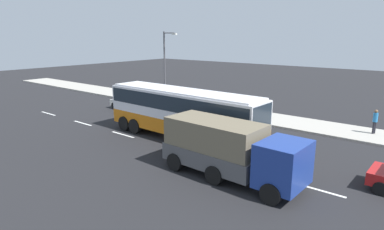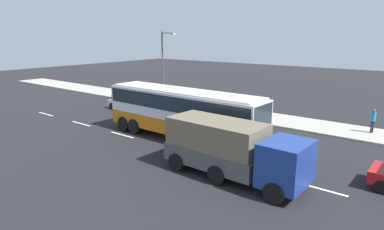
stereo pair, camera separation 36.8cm
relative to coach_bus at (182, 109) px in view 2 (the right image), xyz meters
name	(u,v)px [view 2 (the right image)]	position (x,y,z in m)	size (l,w,h in m)	color
ground_plane	(195,139)	(0.72, 0.58, -2.16)	(120.00, 120.00, 0.00)	black
sidewalk_curb	(252,116)	(0.72, 8.95, -2.09)	(80.00, 4.00, 0.15)	#A8A399
lane_centreline	(245,168)	(5.96, -1.86, -2.16)	(43.06, 0.16, 0.01)	white
coach_bus	(182,109)	(0.00, 0.00, 0.00)	(12.20, 2.84, 3.49)	orange
cargo_truck	(231,148)	(5.92, -3.28, -0.61)	(7.50, 2.80, 2.83)	navy
car_white_minivan	(127,102)	(-10.17, 3.96, -1.40)	(4.44, 2.13, 1.45)	white
pedestrian_near_curb	(373,119)	(10.21, 9.40, -0.99)	(0.32, 0.32, 1.77)	black
street_lamp	(164,64)	(-8.34, 7.30, 2.16)	(1.69, 0.24, 7.32)	#47474C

